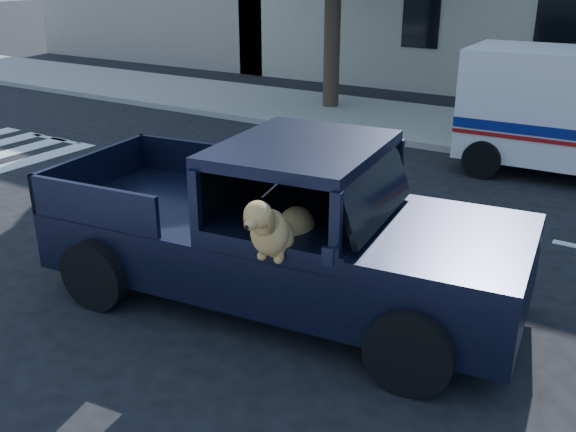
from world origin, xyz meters
name	(u,v)px	position (x,y,z in m)	size (l,w,h in m)	color
ground	(247,277)	(0.00, 0.00, 0.00)	(120.00, 120.00, 0.00)	black
far_sidewalk	(466,130)	(0.00, 9.20, 0.07)	(60.00, 4.00, 0.15)	gray
lane_stripes	(474,225)	(2.00, 3.40, 0.01)	(21.60, 0.14, 0.01)	silver
pickup_truck	(273,248)	(0.62, -0.28, 0.69)	(5.89, 3.12, 2.03)	black
mail_truck	(576,123)	(2.76, 6.93, 1.05)	(4.44, 2.37, 2.39)	silver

